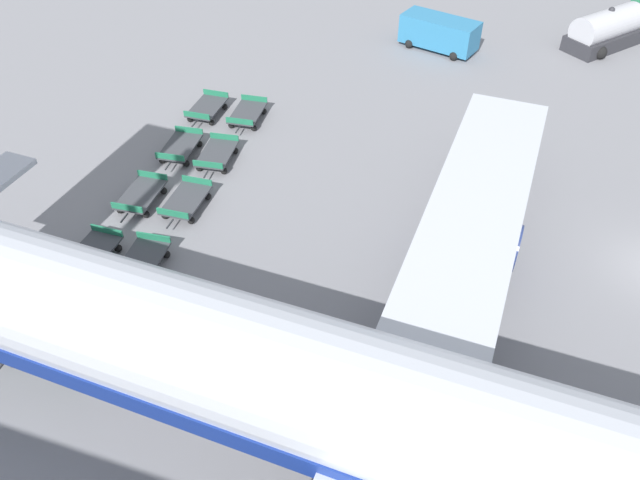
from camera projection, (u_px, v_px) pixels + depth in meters
airplane at (442, 431)px, 17.67m from camera, size 42.31×46.80×14.39m
fuel_tanker_primary at (617, 26)px, 44.59m from camera, size 8.81×7.79×2.87m
service_van at (439, 32)px, 43.82m from camera, size 3.61×5.76×2.21m
baggage_dolly_row_near_col_a at (207, 108)px, 37.36m from camera, size 3.54×1.80×0.92m
baggage_dolly_row_near_col_b at (180, 147)px, 34.17m from camera, size 3.58×1.93×0.92m
baggage_dolly_row_near_col_c at (141, 195)px, 30.94m from camera, size 3.56×1.87×0.92m
baggage_dolly_row_near_col_d at (91, 254)px, 27.73m from camera, size 3.52×1.75×0.92m
baggage_dolly_row_near_col_e at (32, 327)px, 24.58m from camera, size 3.55×1.85×0.92m
baggage_dolly_row_mid_a_col_a at (247, 114)px, 36.87m from camera, size 3.57×1.91×0.92m
baggage_dolly_row_mid_a_col_b at (217, 155)px, 33.65m from camera, size 3.59×1.96×0.92m
baggage_dolly_row_mid_a_col_c at (186, 201)px, 30.61m from camera, size 3.54×1.81×0.92m
baggage_dolly_row_mid_a_col_d at (141, 262)px, 27.36m from camera, size 3.58×1.92×0.92m
baggage_dolly_row_mid_a_col_e at (90, 339)px, 24.11m from camera, size 3.56×1.87×0.92m
stand_guidance_stripe at (164, 393)px, 22.82m from camera, size 1.79×29.28×0.01m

